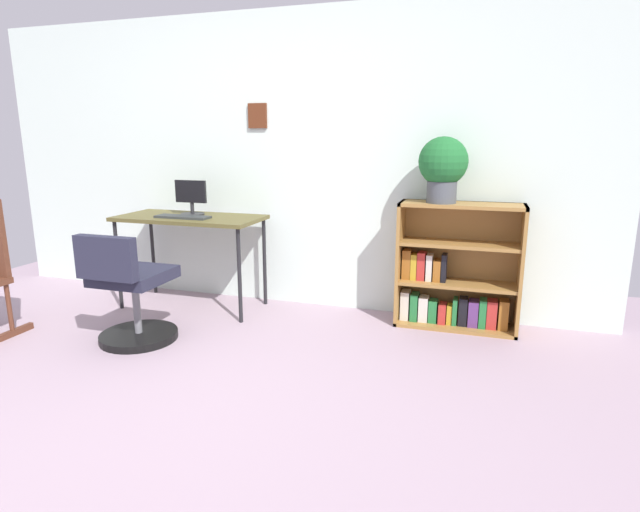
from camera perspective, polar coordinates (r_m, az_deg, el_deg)
ground_plane at (r=2.75m, az=-22.08°, el=-17.59°), size 6.24×6.24×0.00m
wall_back at (r=4.24m, az=-4.55°, el=10.31°), size 5.20×0.12×2.31m
desk at (r=4.21m, az=-14.25°, el=3.50°), size 1.15×0.54×0.75m
monitor at (r=4.25m, az=-14.12°, el=6.25°), size 0.27×0.19×0.28m
keyboard at (r=4.12m, az=-15.02°, el=4.22°), size 0.43×0.14×0.02m
office_chair at (r=3.64m, az=-20.34°, el=-4.11°), size 0.52×0.55×0.77m
bookshelf_low at (r=3.85m, az=14.78°, el=-1.92°), size 0.86×0.30×0.91m
potted_plant_on_shelf at (r=3.69m, az=13.51°, el=9.73°), size 0.34×0.34×0.46m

